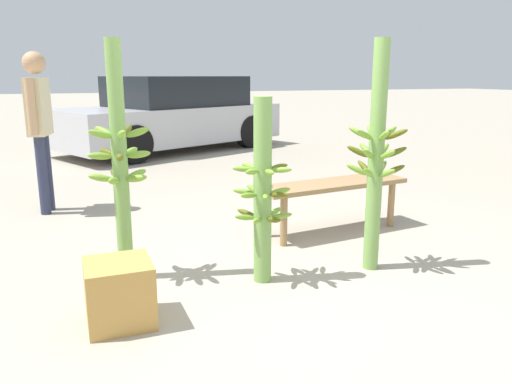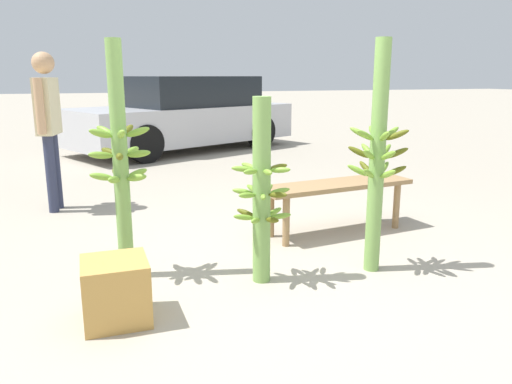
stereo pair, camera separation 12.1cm
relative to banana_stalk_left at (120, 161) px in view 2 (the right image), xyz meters
The scene contains 8 objects.
ground_plane 1.35m from the banana_stalk_left, 29.45° to the right, with size 80.00×80.00×0.00m, color #A89E8C.
banana_stalk_left is the anchor object (origin of this frame).
banana_stalk_center 0.97m from the banana_stalk_left, 23.96° to the right, with size 0.40×0.40×1.26m.
banana_stalk_right 1.76m from the banana_stalk_left, 15.21° to the right, with size 0.42×0.42×1.63m.
vendor_person 2.15m from the banana_stalk_left, 104.73° to the left, with size 0.24×0.54×1.62m.
market_bench 1.97m from the banana_stalk_left, 12.74° to the left, with size 1.46×0.54×0.46m.
parked_car 6.22m from the banana_stalk_left, 74.97° to the left, with size 4.55×3.33×1.37m.
produce_crate 0.93m from the banana_stalk_left, 99.83° to the right, with size 0.37×0.37×0.37m.
Camera 2 is at (-1.16, -2.90, 1.39)m, focal length 35.00 mm.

